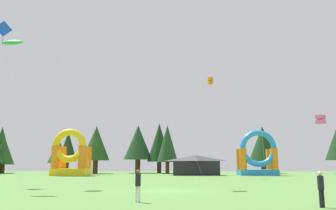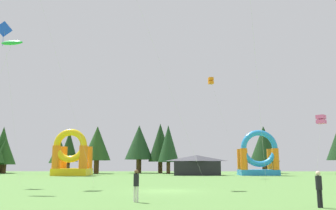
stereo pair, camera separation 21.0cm
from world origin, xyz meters
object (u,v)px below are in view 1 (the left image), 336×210
(kite_pink_box, at_px, (321,119))
(kite_green_parafoil, at_px, (12,43))
(inflatable_blue_arch, at_px, (258,159))
(kite_blue_diamond, at_px, (4,30))
(person_near_camera, at_px, (138,183))
(kite_orange_box, at_px, (210,81))
(festival_tent, at_px, (196,165))
(person_far_side, at_px, (321,186))
(inflatable_yellow_castle, at_px, (71,158))

(kite_pink_box, xyz_separation_m, kite_green_parafoil, (-29.62, -10.62, 5.10))
(kite_green_parafoil, height_order, inflatable_blue_arch, kite_green_parafoil)
(kite_blue_diamond, bearing_deg, person_near_camera, -43.65)
(kite_orange_box, height_order, festival_tent, kite_orange_box)
(kite_orange_box, xyz_separation_m, kite_green_parafoil, (-19.17, -24.10, -2.52))
(person_far_side, distance_m, inflatable_yellow_castle, 47.33)
(kite_green_parafoil, bearing_deg, inflatable_yellow_castle, 96.64)
(kite_blue_diamond, relative_size, inflatable_yellow_castle, 2.17)
(kite_blue_diamond, bearing_deg, inflatable_blue_arch, 37.45)
(person_far_side, height_order, inflatable_yellow_castle, inflatable_yellow_castle)
(kite_orange_box, bearing_deg, person_far_side, -88.06)
(kite_blue_diamond, distance_m, person_near_camera, 26.53)
(inflatable_blue_arch, bearing_deg, kite_orange_box, -137.21)
(inflatable_yellow_castle, bearing_deg, person_near_camera, -68.91)
(kite_green_parafoil, height_order, person_near_camera, kite_green_parafoil)
(inflatable_yellow_castle, bearing_deg, kite_green_parafoil, -83.36)
(inflatable_yellow_castle, bearing_deg, festival_tent, 5.04)
(kite_orange_box, height_order, inflatable_blue_arch, kite_orange_box)
(festival_tent, bearing_deg, kite_blue_diamond, -130.95)
(festival_tent, bearing_deg, kite_pink_box, -60.96)
(kite_blue_diamond, relative_size, festival_tent, 2.14)
(kite_pink_box, bearing_deg, kite_green_parafoil, -160.28)
(kite_blue_diamond, distance_m, festival_tent, 36.41)
(kite_blue_diamond, xyz_separation_m, festival_tent, (21.97, 25.32, -14.23))
(kite_pink_box, bearing_deg, person_near_camera, -134.74)
(kite_pink_box, distance_m, person_far_side, 23.38)
(kite_blue_diamond, xyz_separation_m, kite_pink_box, (34.19, 3.31, -9.12))
(kite_blue_diamond, bearing_deg, kite_pink_box, 5.53)
(festival_tent, bearing_deg, inflatable_yellow_castle, -174.96)
(person_near_camera, bearing_deg, kite_blue_diamond, 155.49)
(kite_orange_box, relative_size, inflatable_blue_arch, 1.97)
(person_near_camera, relative_size, festival_tent, 0.22)
(kite_blue_diamond, height_order, kite_pink_box, kite_blue_diamond)
(kite_pink_box, relative_size, kite_green_parafoil, 0.59)
(person_far_side, bearing_deg, person_near_camera, 145.66)
(kite_blue_diamond, distance_m, inflatable_yellow_castle, 26.89)
(inflatable_blue_arch, height_order, festival_tent, inflatable_blue_arch)
(kite_pink_box, distance_m, festival_tent, 25.68)
(kite_green_parafoil, relative_size, person_near_camera, 7.03)
(kite_green_parafoil, relative_size, inflatable_yellow_castle, 1.60)
(person_near_camera, relative_size, inflatable_yellow_castle, 0.23)
(kite_orange_box, bearing_deg, inflatable_blue_arch, 42.79)
(kite_green_parafoil, bearing_deg, inflatable_blue_arch, 49.07)
(kite_pink_box, height_order, kite_orange_box, kite_orange_box)
(inflatable_blue_arch, height_order, inflatable_yellow_castle, inflatable_yellow_castle)
(kite_orange_box, distance_m, inflatable_yellow_castle, 26.40)
(kite_green_parafoil, relative_size, inflatable_blue_arch, 1.61)
(person_near_camera, bearing_deg, person_far_side, 5.46)
(person_far_side, xyz_separation_m, festival_tent, (-2.93, 42.66, 0.68))
(kite_orange_box, xyz_separation_m, person_far_side, (1.16, -34.14, -13.41))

